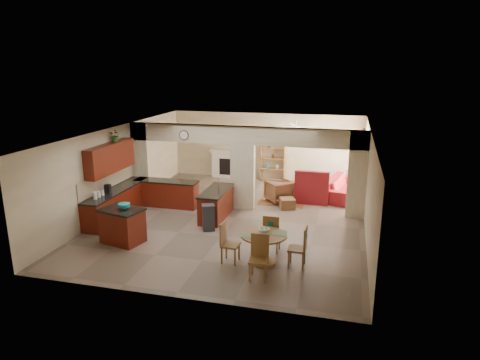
% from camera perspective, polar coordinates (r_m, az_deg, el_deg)
% --- Properties ---
extents(floor, '(10.00, 10.00, 0.00)m').
position_cam_1_polar(floor, '(13.74, -0.65, -5.04)').
color(floor, '#766251').
rests_on(floor, ground).
extents(ceiling, '(10.00, 10.00, 0.00)m').
position_cam_1_polar(ceiling, '(13.04, -0.69, 6.59)').
color(ceiling, white).
rests_on(ceiling, wall_back).
extents(wall_back, '(8.00, 0.00, 8.00)m').
position_cam_1_polar(wall_back, '(18.08, 3.44, 4.47)').
color(wall_back, beige).
rests_on(wall_back, floor).
extents(wall_front, '(8.00, 0.00, 8.00)m').
position_cam_1_polar(wall_front, '(8.82, -9.14, -7.29)').
color(wall_front, beige).
rests_on(wall_front, floor).
extents(wall_left, '(0.00, 10.00, 10.00)m').
position_cam_1_polar(wall_left, '(14.83, -15.77, 1.56)').
color(wall_left, beige).
rests_on(wall_left, floor).
extents(wall_right, '(0.00, 10.00, 10.00)m').
position_cam_1_polar(wall_right, '(12.91, 16.75, -0.50)').
color(wall_right, beige).
rests_on(wall_right, floor).
extents(partition_left_pier, '(0.60, 0.25, 2.80)m').
position_cam_1_polar(partition_left_pier, '(15.55, -13.00, 2.35)').
color(partition_left_pier, beige).
rests_on(partition_left_pier, floor).
extents(partition_center_pier, '(0.80, 0.25, 2.20)m').
position_cam_1_polar(partition_center_pier, '(14.33, 0.37, 0.43)').
color(partition_center_pier, beige).
rests_on(partition_center_pier, floor).
extents(partition_right_pier, '(0.60, 0.25, 2.80)m').
position_cam_1_polar(partition_right_pier, '(13.87, 15.38, 0.66)').
color(partition_right_pier, beige).
rests_on(partition_right_pier, floor).
extents(partition_header, '(8.00, 0.25, 0.60)m').
position_cam_1_polar(partition_header, '(14.04, 0.38, 5.97)').
color(partition_header, beige).
rests_on(partition_header, partition_center_pier).
extents(kitchen_counter, '(2.52, 3.29, 1.48)m').
position_cam_1_polar(kitchen_counter, '(14.52, -13.46, -2.41)').
color(kitchen_counter, '#450E08').
rests_on(kitchen_counter, floor).
extents(upper_cabinets, '(0.35, 2.40, 0.90)m').
position_cam_1_polar(upper_cabinets, '(13.96, -16.90, 2.84)').
color(upper_cabinets, '#450E08').
rests_on(upper_cabinets, wall_left).
extents(peninsula, '(0.70, 1.85, 0.91)m').
position_cam_1_polar(peninsula, '(13.64, -3.22, -3.17)').
color(peninsula, '#450E08').
rests_on(peninsula, floor).
extents(wall_clock, '(0.34, 0.03, 0.34)m').
position_cam_1_polar(wall_clock, '(14.52, -7.49, 5.94)').
color(wall_clock, '#50371A').
rests_on(wall_clock, partition_header).
extents(rug, '(1.60, 1.30, 0.01)m').
position_cam_1_polar(rug, '(15.45, 5.68, -2.77)').
color(rug, brown).
rests_on(rug, floor).
extents(fireplace, '(1.60, 0.35, 1.20)m').
position_cam_1_polar(fireplace, '(18.44, -1.59, 2.21)').
color(fireplace, white).
rests_on(fireplace, floor).
extents(shelving_unit, '(1.00, 0.32, 1.80)m').
position_cam_1_polar(shelving_unit, '(17.95, 4.40, 2.74)').
color(shelving_unit, brown).
rests_on(shelving_unit, floor).
extents(window_a, '(0.02, 0.90, 1.90)m').
position_cam_1_polar(window_a, '(15.19, 16.30, 1.05)').
color(window_a, white).
rests_on(window_a, wall_right).
extents(window_b, '(0.02, 0.90, 1.90)m').
position_cam_1_polar(window_b, '(16.84, 16.15, 2.41)').
color(window_b, white).
rests_on(window_b, wall_right).
extents(glazed_door, '(0.02, 0.70, 2.10)m').
position_cam_1_polar(glazed_door, '(16.05, 16.18, 1.24)').
color(glazed_door, white).
rests_on(glazed_door, wall_right).
extents(drape_a_left, '(0.10, 0.28, 2.30)m').
position_cam_1_polar(drape_a_left, '(14.60, 16.20, 0.50)').
color(drape_a_left, '#411A1A').
rests_on(drape_a_left, wall_right).
extents(drape_a_right, '(0.10, 0.28, 2.30)m').
position_cam_1_polar(drape_a_right, '(15.77, 16.10, 1.57)').
color(drape_a_right, '#411A1A').
rests_on(drape_a_right, wall_right).
extents(drape_b_left, '(0.10, 0.28, 2.30)m').
position_cam_1_polar(drape_b_left, '(16.25, 16.06, 1.97)').
color(drape_b_left, '#411A1A').
rests_on(drape_b_left, wall_right).
extents(drape_b_right, '(0.10, 0.28, 2.30)m').
position_cam_1_polar(drape_b_right, '(17.43, 15.97, 2.83)').
color(drape_b_right, '#411A1A').
rests_on(drape_b_right, wall_right).
extents(ceiling_fan, '(1.00, 1.00, 0.10)m').
position_cam_1_polar(ceiling_fan, '(15.71, 7.51, 7.04)').
color(ceiling_fan, white).
rests_on(ceiling_fan, ceiling).
extents(kitchen_island, '(1.26, 1.03, 0.96)m').
position_cam_1_polar(kitchen_island, '(12.18, -15.40, -5.88)').
color(kitchen_island, '#450E08').
rests_on(kitchen_island, floor).
extents(teal_bowl, '(0.32, 0.32, 0.15)m').
position_cam_1_polar(teal_bowl, '(11.98, -15.18, -3.41)').
color(teal_bowl, teal).
rests_on(teal_bowl, kitchen_island).
extents(trash_can, '(0.43, 0.41, 0.73)m').
position_cam_1_polar(trash_can, '(12.64, -4.23, -5.14)').
color(trash_can, '#2C2B2E').
rests_on(trash_can, floor).
extents(dining_table, '(1.14, 1.14, 0.78)m').
position_cam_1_polar(dining_table, '(10.52, 3.16, -8.55)').
color(dining_table, brown).
rests_on(dining_table, floor).
extents(fruit_bowl, '(0.27, 0.27, 0.15)m').
position_cam_1_polar(fruit_bowl, '(10.43, 3.22, -6.77)').
color(fruit_bowl, '#85B727').
rests_on(fruit_bowl, dining_table).
extents(sofa, '(2.63, 1.42, 0.73)m').
position_cam_1_polar(sofa, '(16.21, 13.64, -0.95)').
color(sofa, maroon).
rests_on(sofa, floor).
extents(chaise, '(1.21, 0.99, 0.47)m').
position_cam_1_polar(chaise, '(15.53, 9.61, -1.93)').
color(chaise, maroon).
rests_on(chaise, floor).
extents(armchair, '(1.18, 1.19, 0.78)m').
position_cam_1_polar(armchair, '(15.27, 5.27, -1.48)').
color(armchair, maroon).
rests_on(armchair, floor).
extents(ottoman, '(0.63, 0.63, 0.35)m').
position_cam_1_polar(ottoman, '(14.64, 6.30, -3.11)').
color(ottoman, maroon).
rests_on(ottoman, floor).
extents(plant, '(0.40, 0.36, 0.39)m').
position_cam_1_polar(plant, '(14.18, -16.29, 5.72)').
color(plant, '#214C14').
rests_on(plant, upper_cabinets).
extents(chair_north, '(0.43, 0.44, 1.02)m').
position_cam_1_polar(chair_north, '(11.14, 4.22, -6.95)').
color(chair_north, brown).
rests_on(chair_north, floor).
extents(chair_east, '(0.44, 0.43, 1.02)m').
position_cam_1_polar(chair_east, '(10.45, 8.10, -8.62)').
color(chair_east, brown).
rests_on(chair_east, floor).
extents(chair_south, '(0.44, 0.44, 1.02)m').
position_cam_1_polar(chair_south, '(9.88, 2.57, -9.92)').
color(chair_south, brown).
rests_on(chair_south, floor).
extents(chair_west, '(0.45, 0.44, 1.02)m').
position_cam_1_polar(chair_west, '(10.61, -1.72, -8.09)').
color(chair_west, brown).
rests_on(chair_west, floor).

